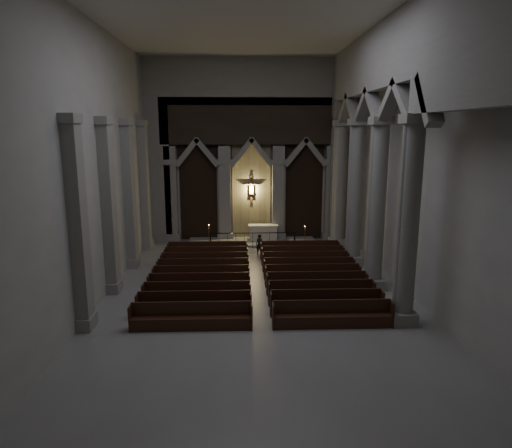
{
  "coord_description": "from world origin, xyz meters",
  "views": [
    {
      "loc": [
        -0.86,
        -19.06,
        7.47
      ],
      "look_at": [
        -0.02,
        3.0,
        2.88
      ],
      "focal_mm": 32.0,
      "sensor_mm": 36.0,
      "label": 1
    }
  ],
  "objects_px": {
    "altar_rail": "(253,238)",
    "candle_stand_left": "(209,241)",
    "candle_stand_right": "(305,240)",
    "pews": "(257,279)",
    "worshipper": "(260,245)",
    "altar": "(263,232)"
  },
  "relations": [
    {
      "from": "worshipper",
      "to": "altar_rail",
      "type": "bearing_deg",
      "value": 123.71
    },
    {
      "from": "altar",
      "to": "candle_stand_left",
      "type": "distance_m",
      "value": 3.89
    },
    {
      "from": "candle_stand_right",
      "to": "pews",
      "type": "xyz_separation_m",
      "value": [
        -3.42,
        -7.68,
        -0.02
      ]
    },
    {
      "from": "candle_stand_left",
      "to": "candle_stand_right",
      "type": "xyz_separation_m",
      "value": [
        6.21,
        0.29,
        -0.06
      ]
    },
    {
      "from": "altar_rail",
      "to": "candle_stand_right",
      "type": "bearing_deg",
      "value": 9.23
    },
    {
      "from": "altar",
      "to": "worshipper",
      "type": "bearing_deg",
      "value": -96.84
    },
    {
      "from": "candle_stand_left",
      "to": "worshipper",
      "type": "distance_m",
      "value": 3.61
    },
    {
      "from": "worshipper",
      "to": "pews",
      "type": "bearing_deg",
      "value": -74.03
    },
    {
      "from": "candle_stand_left",
      "to": "pews",
      "type": "bearing_deg",
      "value": -69.29
    },
    {
      "from": "altar",
      "to": "pews",
      "type": "relative_size",
      "value": 0.2
    },
    {
      "from": "candle_stand_right",
      "to": "worshipper",
      "type": "relative_size",
      "value": 1.06
    },
    {
      "from": "altar_rail",
      "to": "candle_stand_left",
      "type": "distance_m",
      "value": 2.82
    },
    {
      "from": "altar_rail",
      "to": "pews",
      "type": "bearing_deg",
      "value": -90.0
    },
    {
      "from": "worshipper",
      "to": "candle_stand_left",
      "type": "bearing_deg",
      "value": 170.92
    },
    {
      "from": "candle_stand_right",
      "to": "worshipper",
      "type": "bearing_deg",
      "value": -146.39
    },
    {
      "from": "altar_rail",
      "to": "worshipper",
      "type": "bearing_deg",
      "value": -75.98
    },
    {
      "from": "altar_rail",
      "to": "worshipper",
      "type": "height_order",
      "value": "worshipper"
    },
    {
      "from": "altar",
      "to": "candle_stand_left",
      "type": "relative_size",
      "value": 1.29
    },
    {
      "from": "candle_stand_left",
      "to": "worshipper",
      "type": "bearing_deg",
      "value": -28.77
    },
    {
      "from": "pews",
      "to": "altar",
      "type": "bearing_deg",
      "value": 85.13
    },
    {
      "from": "candle_stand_left",
      "to": "candle_stand_right",
      "type": "distance_m",
      "value": 6.22
    },
    {
      "from": "candle_stand_left",
      "to": "pews",
      "type": "xyz_separation_m",
      "value": [
        2.8,
        -7.39,
        -0.08
      ]
    }
  ]
}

